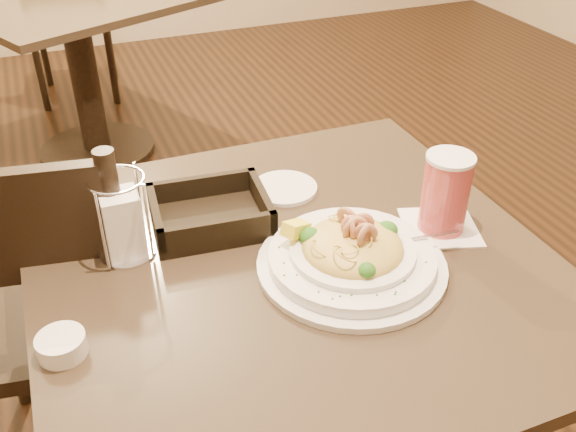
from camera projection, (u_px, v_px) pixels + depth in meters
name	position (u px, v px, depth m)	size (l,w,h in m)	color
main_table	(292.00, 351.00, 1.26)	(0.90, 0.90, 0.73)	black
background_table	(79.00, 49.00, 2.73)	(1.19, 1.19, 0.73)	black
dining_chair_near	(49.00, 312.00, 1.36)	(0.48, 0.48, 0.93)	black
dining_chair_far	(66.00, 6.00, 3.27)	(0.47, 0.47, 0.93)	black
pasta_bowl	(352.00, 254.00, 1.10)	(0.37, 0.33, 0.11)	white
drink_glass	(445.00, 194.00, 1.18)	(0.17, 0.17, 0.15)	white
bread_basket	(211.00, 215.00, 1.22)	(0.23, 0.20, 0.06)	black
napkin_caddy	(123.00, 222.00, 1.11)	(0.10, 0.10, 0.16)	silver
side_plate	(284.00, 188.00, 1.33)	(0.14, 0.14, 0.01)	white
butter_ramekin	(62.00, 345.00, 0.94)	(0.07, 0.07, 0.03)	white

